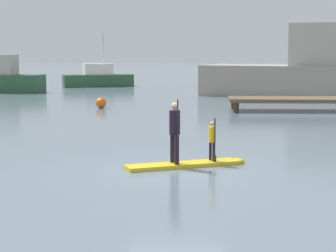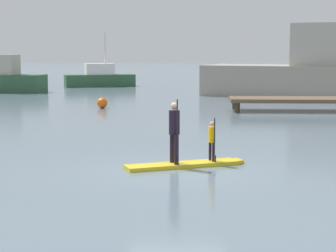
{
  "view_description": "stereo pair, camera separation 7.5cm",
  "coord_description": "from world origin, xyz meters",
  "px_view_note": "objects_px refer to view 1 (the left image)",
  "views": [
    {
      "loc": [
        0.47,
        -14.98,
        2.99
      ],
      "look_at": [
        -0.33,
        2.65,
        0.78
      ],
      "focal_mm": 65.75,
      "sensor_mm": 36.0,
      "label": 1
    },
    {
      "loc": [
        0.55,
        -14.97,
        2.99
      ],
      "look_at": [
        -0.33,
        2.65,
        0.78
      ],
      "focal_mm": 65.75,
      "sensor_mm": 36.0,
      "label": 2
    }
  ],
  "objects_px": {
    "trawler_grey_distant": "(98,78)",
    "paddleboard_near": "(185,165)",
    "paddler_adult": "(175,129)",
    "mooring_buoy_near": "(101,103)",
    "paddler_child_solo": "(212,139)",
    "fishing_boat_white_large": "(320,71)"
  },
  "relations": [
    {
      "from": "paddler_adult",
      "to": "mooring_buoy_near",
      "type": "distance_m",
      "value": 16.17
    },
    {
      "from": "trawler_grey_distant",
      "to": "mooring_buoy_near",
      "type": "distance_m",
      "value": 18.34
    },
    {
      "from": "paddleboard_near",
      "to": "fishing_boat_white_large",
      "type": "height_order",
      "value": "fishing_boat_white_large"
    },
    {
      "from": "paddleboard_near",
      "to": "fishing_boat_white_large",
      "type": "bearing_deg",
      "value": 71.16
    },
    {
      "from": "paddleboard_near",
      "to": "trawler_grey_distant",
      "type": "xyz_separation_m",
      "value": [
        -7.61,
        33.53,
        0.66
      ]
    },
    {
      "from": "paddler_adult",
      "to": "trawler_grey_distant",
      "type": "bearing_deg",
      "value": 102.3
    },
    {
      "from": "paddler_adult",
      "to": "trawler_grey_distant",
      "type": "distance_m",
      "value": 34.45
    },
    {
      "from": "paddleboard_near",
      "to": "mooring_buoy_near",
      "type": "height_order",
      "value": "mooring_buoy_near"
    },
    {
      "from": "paddler_adult",
      "to": "paddler_child_solo",
      "type": "bearing_deg",
      "value": 22.76
    },
    {
      "from": "trawler_grey_distant",
      "to": "paddler_child_solo",
      "type": "bearing_deg",
      "value": -75.98
    },
    {
      "from": "trawler_grey_distant",
      "to": "paddleboard_near",
      "type": "bearing_deg",
      "value": -77.21
    },
    {
      "from": "paddler_adult",
      "to": "mooring_buoy_near",
      "type": "height_order",
      "value": "paddler_adult"
    },
    {
      "from": "trawler_grey_distant",
      "to": "mooring_buoy_near",
      "type": "xyz_separation_m",
      "value": [
        3.04,
        -18.08,
        -0.44
      ]
    },
    {
      "from": "paddler_child_solo",
      "to": "trawler_grey_distant",
      "type": "bearing_deg",
      "value": 104.02
    },
    {
      "from": "paddler_child_solo",
      "to": "paddleboard_near",
      "type": "bearing_deg",
      "value": -157.92
    },
    {
      "from": "paddler_child_solo",
      "to": "fishing_boat_white_large",
      "type": "xyz_separation_m",
      "value": [
        7.32,
        23.21,
        0.93
      ]
    },
    {
      "from": "fishing_boat_white_large",
      "to": "trawler_grey_distant",
      "type": "bearing_deg",
      "value": 147.27
    },
    {
      "from": "paddler_adult",
      "to": "mooring_buoy_near",
      "type": "xyz_separation_m",
      "value": [
        -4.3,
        15.57,
        -0.72
      ]
    },
    {
      "from": "trawler_grey_distant",
      "to": "mooring_buoy_near",
      "type": "height_order",
      "value": "trawler_grey_distant"
    },
    {
      "from": "paddleboard_near",
      "to": "paddler_child_solo",
      "type": "height_order",
      "value": "paddler_child_solo"
    },
    {
      "from": "paddler_child_solo",
      "to": "mooring_buoy_near",
      "type": "bearing_deg",
      "value": 109.13
    },
    {
      "from": "paddleboard_near",
      "to": "fishing_boat_white_large",
      "type": "xyz_separation_m",
      "value": [
        8.01,
        23.49,
        1.56
      ]
    }
  ]
}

